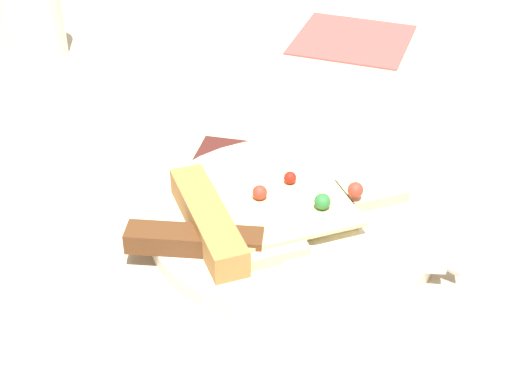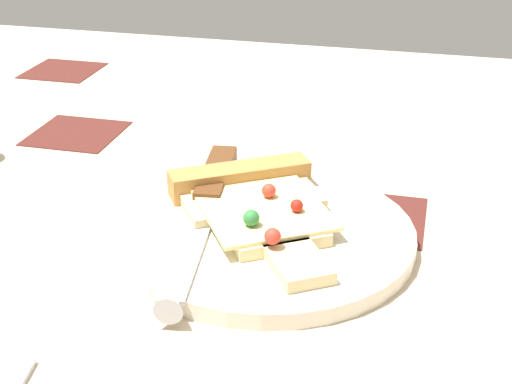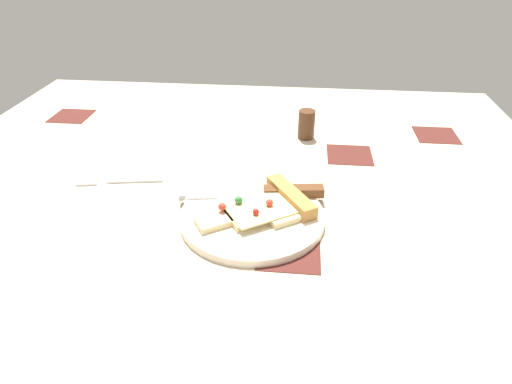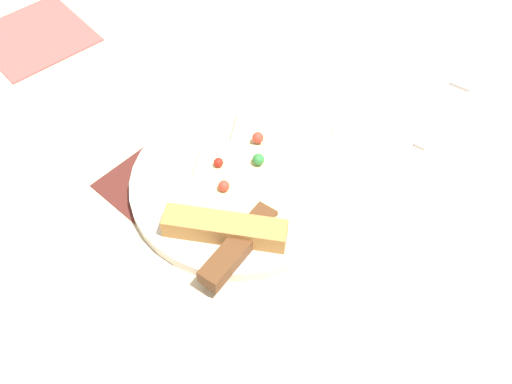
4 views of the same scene
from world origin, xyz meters
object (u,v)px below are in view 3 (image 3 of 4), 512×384
object	(u,v)px
plate	(252,217)
pizza_slice	(267,205)
fork	(115,180)
pepper_shaker	(306,124)
knife	(266,193)

from	to	relation	value
plate	pizza_slice	xyz separation A→B (cm)	(-1.39, 2.14, 1.46)
plate	fork	xyz separation A→B (cm)	(-9.43, -26.11, -0.26)
pizza_slice	fork	world-z (taller)	pizza_slice
pizza_slice	pepper_shaker	size ratio (longest dim) A/B	3.03
pepper_shaker	fork	bearing A→B (deg)	-56.31
pizza_slice	knife	xyz separation A→B (cm)	(-4.02, -0.41, -0.19)
plate	knife	bearing A→B (deg)	162.23
knife	pepper_shaker	world-z (taller)	pepper_shaker
pepper_shaker	pizza_slice	bearing A→B (deg)	-11.11
plate	knife	world-z (taller)	knife
pepper_shaker	knife	bearing A→B (deg)	-13.55
plate	knife	distance (cm)	5.83
knife	pizza_slice	bearing A→B (deg)	178.30
knife	pepper_shaker	size ratio (longest dim) A/B	3.87
pizza_slice	pepper_shaker	xyz separation A→B (cm)	(-30.93, 6.07, 0.99)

